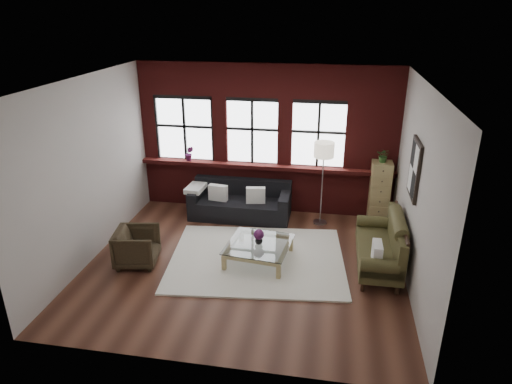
% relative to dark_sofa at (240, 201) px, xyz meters
% --- Properties ---
extents(floor, '(5.50, 5.50, 0.00)m').
position_rel_dark_sofa_xyz_m(floor, '(0.47, -1.90, -0.39)').
color(floor, '#412218').
rests_on(floor, ground).
extents(ceiling, '(5.50, 5.50, 0.00)m').
position_rel_dark_sofa_xyz_m(ceiling, '(0.47, -1.90, 2.81)').
color(ceiling, white).
rests_on(ceiling, ground).
extents(wall_back, '(5.50, 0.00, 5.50)m').
position_rel_dark_sofa_xyz_m(wall_back, '(0.47, 0.60, 1.21)').
color(wall_back, '#B6B0A9').
rests_on(wall_back, ground).
extents(wall_front, '(5.50, 0.00, 5.50)m').
position_rel_dark_sofa_xyz_m(wall_front, '(0.47, -4.40, 1.21)').
color(wall_front, '#B6B0A9').
rests_on(wall_front, ground).
extents(wall_left, '(0.00, 5.00, 5.00)m').
position_rel_dark_sofa_xyz_m(wall_left, '(-2.28, -1.90, 1.21)').
color(wall_left, '#B6B0A9').
rests_on(wall_left, ground).
extents(wall_right, '(0.00, 5.00, 5.00)m').
position_rel_dark_sofa_xyz_m(wall_right, '(3.22, -1.90, 1.21)').
color(wall_right, '#B6B0A9').
rests_on(wall_right, ground).
extents(brick_backwall, '(5.50, 0.12, 3.20)m').
position_rel_dark_sofa_xyz_m(brick_backwall, '(0.47, 0.54, 1.21)').
color(brick_backwall, '#5B1615').
rests_on(brick_backwall, floor).
extents(sill_ledge, '(5.50, 0.30, 0.08)m').
position_rel_dark_sofa_xyz_m(sill_ledge, '(0.47, 0.45, 0.65)').
color(sill_ledge, '#5B1615').
rests_on(sill_ledge, brick_backwall).
extents(window_left, '(1.38, 0.10, 1.50)m').
position_rel_dark_sofa_xyz_m(window_left, '(-1.33, 0.55, 1.36)').
color(window_left, black).
rests_on(window_left, brick_backwall).
extents(window_mid, '(1.38, 0.10, 1.50)m').
position_rel_dark_sofa_xyz_m(window_mid, '(0.17, 0.55, 1.36)').
color(window_mid, black).
rests_on(window_mid, brick_backwall).
extents(window_right, '(1.38, 0.10, 1.50)m').
position_rel_dark_sofa_xyz_m(window_right, '(1.57, 0.55, 1.36)').
color(window_right, black).
rests_on(window_right, brick_backwall).
extents(wall_poster, '(0.05, 0.74, 0.94)m').
position_rel_dark_sofa_xyz_m(wall_poster, '(3.19, -1.60, 1.46)').
color(wall_poster, black).
rests_on(wall_poster, wall_right).
extents(shag_rug, '(3.34, 2.75, 0.03)m').
position_rel_dark_sofa_xyz_m(shag_rug, '(0.66, -1.71, -0.37)').
color(shag_rug, silver).
rests_on(shag_rug, floor).
extents(dark_sofa, '(2.13, 0.86, 0.77)m').
position_rel_dark_sofa_xyz_m(dark_sofa, '(0.00, 0.00, 0.00)').
color(dark_sofa, black).
rests_on(dark_sofa, floor).
extents(pillow_a, '(0.42, 0.20, 0.34)m').
position_rel_dark_sofa_xyz_m(pillow_a, '(-0.46, -0.10, 0.19)').
color(pillow_a, white).
rests_on(pillow_a, dark_sofa).
extents(pillow_b, '(0.42, 0.21, 0.34)m').
position_rel_dark_sofa_xyz_m(pillow_b, '(0.35, -0.10, 0.19)').
color(pillow_b, white).
rests_on(pillow_b, dark_sofa).
extents(vintage_settee, '(0.80, 1.80, 0.96)m').
position_rel_dark_sofa_xyz_m(vintage_settee, '(2.77, -1.61, 0.09)').
color(vintage_settee, '#403C1D').
rests_on(vintage_settee, floor).
extents(pillow_settee, '(0.14, 0.38, 0.34)m').
position_rel_dark_sofa_xyz_m(pillow_settee, '(2.69, -2.15, 0.20)').
color(pillow_settee, white).
rests_on(pillow_settee, vintage_settee).
extents(armchair, '(0.83, 0.82, 0.66)m').
position_rel_dark_sofa_xyz_m(armchair, '(-1.40, -2.20, -0.06)').
color(armchair, black).
rests_on(armchair, floor).
extents(coffee_table, '(1.21, 1.21, 0.37)m').
position_rel_dark_sofa_xyz_m(coffee_table, '(0.70, -1.76, -0.21)').
color(coffee_table, tan).
rests_on(coffee_table, shag_rug).
extents(vase, '(0.18, 0.18, 0.15)m').
position_rel_dark_sofa_xyz_m(vase, '(0.70, -1.76, 0.04)').
color(vase, '#B2B2B2').
rests_on(vase, coffee_table).
extents(flowers, '(0.19, 0.19, 0.19)m').
position_rel_dark_sofa_xyz_m(flowers, '(0.70, -1.76, 0.15)').
color(flowers, '#5A1E51').
rests_on(flowers, vase).
extents(drawer_chest, '(0.41, 0.41, 1.33)m').
position_rel_dark_sofa_xyz_m(drawer_chest, '(2.90, 0.27, 0.28)').
color(drawer_chest, tan).
rests_on(drawer_chest, floor).
extents(potted_plant_top, '(0.32, 0.30, 0.29)m').
position_rel_dark_sofa_xyz_m(potted_plant_top, '(2.90, 0.27, 1.09)').
color(potted_plant_top, '#2D5923').
rests_on(potted_plant_top, drawer_chest).
extents(floor_lamp, '(0.40, 0.40, 1.91)m').
position_rel_dark_sofa_xyz_m(floor_lamp, '(1.72, -0.01, 0.57)').
color(floor_lamp, '#A5A5A8').
rests_on(floor_lamp, floor).
extents(sill_plant, '(0.20, 0.17, 0.33)m').
position_rel_dark_sofa_xyz_m(sill_plant, '(-1.22, 0.42, 0.86)').
color(sill_plant, '#5A1E51').
rests_on(sill_plant, sill_ledge).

